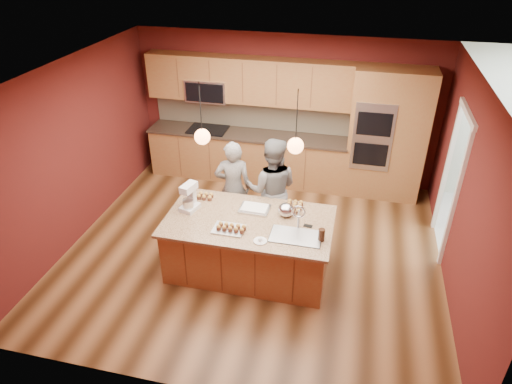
% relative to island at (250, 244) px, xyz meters
% --- Properties ---
extents(floor, '(5.50, 5.50, 0.00)m').
position_rel_island_xyz_m(floor, '(-0.06, 0.43, -0.43)').
color(floor, '#402411').
rests_on(floor, ground).
extents(ceiling, '(5.50, 5.50, 0.00)m').
position_rel_island_xyz_m(ceiling, '(-0.06, 0.43, 2.27)').
color(ceiling, white).
rests_on(ceiling, ground).
extents(wall_back, '(5.50, 0.00, 5.50)m').
position_rel_island_xyz_m(wall_back, '(-0.06, 2.93, 0.92)').
color(wall_back, '#551816').
rests_on(wall_back, ground).
extents(wall_front, '(5.50, 0.00, 5.50)m').
position_rel_island_xyz_m(wall_front, '(-0.06, -2.07, 0.92)').
color(wall_front, '#551816').
rests_on(wall_front, ground).
extents(wall_left, '(0.00, 5.00, 5.00)m').
position_rel_island_xyz_m(wall_left, '(-2.81, 0.43, 0.92)').
color(wall_left, '#551816').
rests_on(wall_left, ground).
extents(wall_right, '(0.00, 5.00, 5.00)m').
position_rel_island_xyz_m(wall_right, '(2.69, 0.43, 0.92)').
color(wall_right, '#551816').
rests_on(wall_right, ground).
extents(cabinet_run, '(3.74, 0.64, 2.30)m').
position_rel_island_xyz_m(cabinet_run, '(-0.74, 2.68, 0.56)').
color(cabinet_run, '#9C542F').
rests_on(cabinet_run, floor).
extents(oven_column, '(1.30, 0.62, 2.30)m').
position_rel_island_xyz_m(oven_column, '(1.79, 2.63, 0.72)').
color(oven_column, '#9C542F').
rests_on(oven_column, floor).
extents(doorway_trim, '(0.08, 1.11, 2.20)m').
position_rel_island_xyz_m(doorway_trim, '(2.67, 1.23, 0.62)').
color(doorway_trim, white).
rests_on(doorway_trim, wall_right).
extents(pendant_left, '(0.20, 0.20, 0.80)m').
position_rel_island_xyz_m(pendant_left, '(-0.60, 0.00, 1.58)').
color(pendant_left, black).
rests_on(pendant_left, ceiling).
extents(pendant_right, '(0.20, 0.20, 0.80)m').
position_rel_island_xyz_m(pendant_right, '(0.57, 0.00, 1.58)').
color(pendant_right, black).
rests_on(pendant_right, ceiling).
extents(island, '(2.27, 1.28, 1.22)m').
position_rel_island_xyz_m(island, '(0.00, 0.00, 0.00)').
color(island, '#9C542F').
rests_on(island, floor).
extents(person_left, '(0.64, 0.50, 1.55)m').
position_rel_island_xyz_m(person_left, '(-0.48, 0.89, 0.35)').
color(person_left, black).
rests_on(person_left, floor).
extents(person_right, '(0.87, 0.71, 1.66)m').
position_rel_island_xyz_m(person_right, '(0.12, 0.89, 0.40)').
color(person_right, slate).
rests_on(person_right, floor).
extents(stand_mixer, '(0.27, 0.32, 0.39)m').
position_rel_island_xyz_m(stand_mixer, '(-0.89, 0.09, 0.57)').
color(stand_mixer, white).
rests_on(stand_mixer, island).
extents(sheet_cake, '(0.42, 0.32, 0.05)m').
position_rel_island_xyz_m(sheet_cake, '(0.00, 0.27, 0.43)').
color(sheet_cake, silver).
rests_on(sheet_cake, island).
extents(cooling_rack, '(0.41, 0.30, 0.02)m').
position_rel_island_xyz_m(cooling_rack, '(-0.22, -0.27, 0.42)').
color(cooling_rack, silver).
rests_on(cooling_rack, island).
extents(mixing_bowl, '(0.23, 0.23, 0.19)m').
position_rel_island_xyz_m(mixing_bowl, '(0.46, 0.23, 0.50)').
color(mixing_bowl, silver).
rests_on(mixing_bowl, island).
extents(plate, '(0.17, 0.17, 0.01)m').
position_rel_island_xyz_m(plate, '(0.24, -0.43, 0.41)').
color(plate, white).
rests_on(plate, island).
extents(tumbler, '(0.08, 0.08, 0.17)m').
position_rel_island_xyz_m(tumbler, '(0.99, -0.22, 0.49)').
color(tumbler, '#321C11').
rests_on(tumbler, island).
extents(phone, '(0.12, 0.08, 0.01)m').
position_rel_island_xyz_m(phone, '(0.78, 0.04, 0.41)').
color(phone, black).
rests_on(phone, island).
extents(cupcakes_left, '(0.25, 0.17, 0.08)m').
position_rel_island_xyz_m(cupcakes_left, '(-0.77, 0.41, 0.44)').
color(cupcakes_left, gold).
rests_on(cupcakes_left, island).
extents(cupcakes_rack, '(0.39, 0.16, 0.07)m').
position_rel_island_xyz_m(cupcakes_rack, '(-0.18, -0.29, 0.46)').
color(cupcakes_rack, gold).
rests_on(cupcakes_rack, island).
extents(cupcakes_right, '(0.23, 0.31, 0.07)m').
position_rel_island_xyz_m(cupcakes_right, '(0.54, 0.43, 0.44)').
color(cupcakes_right, gold).
rests_on(cupcakes_right, island).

